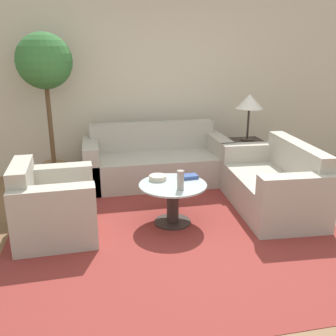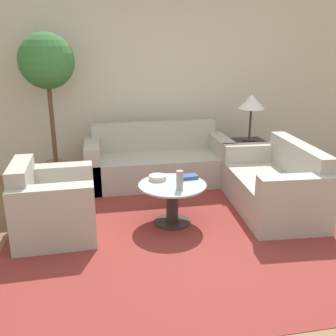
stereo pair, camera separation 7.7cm
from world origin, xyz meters
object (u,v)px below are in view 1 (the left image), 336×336
(table_lamp, at_px, (249,103))
(potted_plant, at_px, (45,71))
(armchair, at_px, (51,209))
(bowl, at_px, (158,178))
(book_stack, at_px, (188,177))
(loveseat, at_px, (275,186))
(vase, at_px, (181,180))
(coffee_table, at_px, (173,198))
(sofa_main, at_px, (156,163))

(table_lamp, distance_m, potted_plant, 2.78)
(armchair, distance_m, bowl, 1.16)
(table_lamp, bearing_deg, book_stack, -135.98)
(bowl, bearing_deg, loveseat, -0.63)
(vase, bearing_deg, loveseat, 14.65)
(armchair, xyz_separation_m, loveseat, (2.53, 0.16, -0.01))
(loveseat, height_order, potted_plant, potted_plant)
(coffee_table, bearing_deg, bowl, 129.38)
(sofa_main, xyz_separation_m, book_stack, (0.15, -1.23, 0.20))
(sofa_main, xyz_separation_m, table_lamp, (1.32, -0.10, 0.82))
(potted_plant, distance_m, vase, 2.45)
(sofa_main, height_order, vase, sofa_main)
(loveseat, relative_size, vase, 7.57)
(bowl, bearing_deg, coffee_table, -50.62)
(table_lamp, xyz_separation_m, bowl, (-1.51, -1.12, -0.62))
(armchair, bearing_deg, vase, -98.91)
(sofa_main, relative_size, armchair, 2.23)
(table_lamp, height_order, book_stack, table_lamp)
(loveseat, bearing_deg, vase, -71.82)
(armchair, xyz_separation_m, coffee_table, (1.26, 0.01, 0.01))
(armchair, bearing_deg, potted_plant, 1.37)
(potted_plant, bearing_deg, book_stack, -42.82)
(loveseat, distance_m, bowl, 1.42)
(coffee_table, relative_size, table_lamp, 1.10)
(sofa_main, xyz_separation_m, loveseat, (1.21, -1.23, 0.00))
(table_lamp, relative_size, potted_plant, 0.33)
(bowl, relative_size, book_stack, 0.85)
(sofa_main, height_order, table_lamp, table_lamp)
(potted_plant, distance_m, book_stack, 2.37)
(coffee_table, height_order, book_stack, book_stack)
(armchair, xyz_separation_m, potted_plant, (-0.09, 1.59, 1.26))
(bowl, bearing_deg, vase, -62.81)
(book_stack, bearing_deg, bowl, 171.90)
(vase, bearing_deg, potted_plant, 128.39)
(coffee_table, xyz_separation_m, vase, (0.04, -0.18, 0.26))
(potted_plant, bearing_deg, table_lamp, -6.31)
(sofa_main, height_order, loveseat, sofa_main)
(sofa_main, distance_m, book_stack, 1.25)
(sofa_main, height_order, armchair, sofa_main)
(armchair, height_order, vase, armchair)
(sofa_main, height_order, book_stack, sofa_main)
(sofa_main, bearing_deg, table_lamp, -4.14)
(sofa_main, height_order, potted_plant, potted_plant)
(coffee_table, distance_m, table_lamp, 2.04)
(sofa_main, relative_size, loveseat, 1.29)
(vase, bearing_deg, sofa_main, 89.44)
(table_lamp, height_order, vase, table_lamp)
(potted_plant, relative_size, book_stack, 9.13)
(table_lamp, height_order, bowl, table_lamp)
(bowl, bearing_deg, sofa_main, 81.18)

